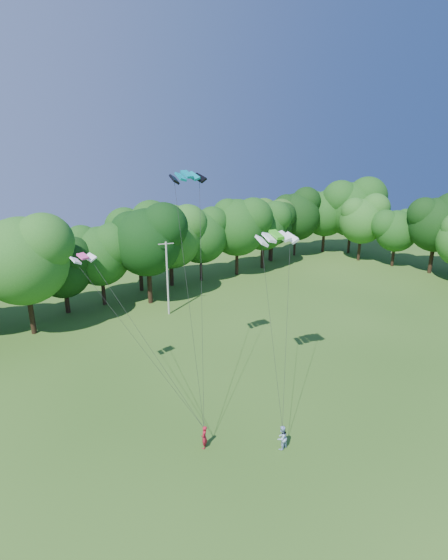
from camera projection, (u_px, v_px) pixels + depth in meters
ground at (349, 515)px, 23.58m from camera, size 160.00×160.00×0.00m
utility_pole at (167, 278)px, 48.38m from camera, size 1.61×0.65×8.44m
kite_flyer_left at (204, 437)px, 28.39m from camera, size 0.69×0.69×1.62m
kite_flyer_right at (282, 438)px, 28.29m from camera, size 0.88×0.72×1.68m
kite_teal at (187, 174)px, 31.00m from camera, size 2.63×1.35×0.51m
kite_green at (276, 235)px, 31.63m from camera, size 3.24×2.06×0.49m
kite_pink at (83, 256)px, 30.42m from camera, size 1.80×1.08×0.33m
tree_back_center at (147, 239)px, 50.53m from camera, size 8.68×8.68×12.63m
tree_back_east at (271, 219)px, 68.91m from camera, size 7.42×7.42×10.79m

